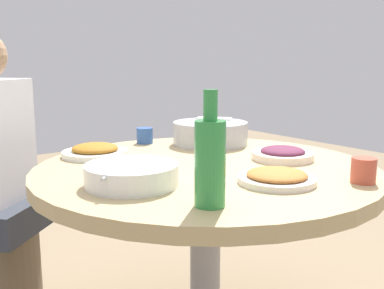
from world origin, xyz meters
TOP-DOWN VIEW (x-y plane):
  - round_dining_table at (0.00, 0.00)m, footprint 1.14×1.14m
  - rice_bowl at (-0.26, -0.30)m, footprint 0.31×0.31m
  - soup_bowl at (0.32, 0.07)m, footprint 0.26×0.26m
  - dish_eggplant at (-0.28, 0.09)m, footprint 0.22×0.22m
  - dish_tofu_braise at (-0.03, 0.29)m, footprint 0.22×0.22m
  - dish_stirfry at (0.23, -0.36)m, footprint 0.24×0.24m
  - green_bottle at (0.26, 0.34)m, footprint 0.07×0.07m
  - tea_cup_near at (-0.23, 0.44)m, footprint 0.07×0.07m
  - tea_cup_far at (-0.05, -0.48)m, footprint 0.07×0.07m

SIDE VIEW (x-z plane):
  - round_dining_table at x=0.00m, z-range 0.27..0.99m
  - dish_tofu_braise at x=-0.03m, z-range 0.72..0.76m
  - dish_stirfry at x=0.23m, z-range 0.72..0.77m
  - dish_eggplant at x=-0.28m, z-range 0.72..0.77m
  - soup_bowl at x=0.32m, z-range 0.72..0.78m
  - tea_cup_far at x=-0.05m, z-range 0.72..0.79m
  - tea_cup_near at x=-0.23m, z-range 0.72..0.80m
  - rice_bowl at x=-0.26m, z-range 0.72..0.82m
  - green_bottle at x=0.26m, z-range 0.70..0.98m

